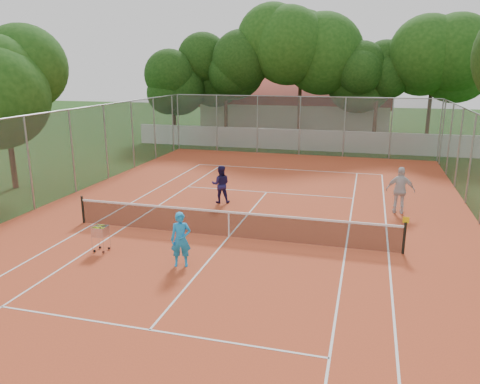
% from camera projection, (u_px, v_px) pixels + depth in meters
% --- Properties ---
extents(ground, '(120.00, 120.00, 0.00)m').
position_uv_depth(ground, '(229.00, 237.00, 16.79)').
color(ground, '#16380F').
rests_on(ground, ground).
extents(court_pad, '(18.00, 34.00, 0.02)m').
position_uv_depth(court_pad, '(229.00, 237.00, 16.79)').
color(court_pad, '#BC4724').
rests_on(court_pad, ground).
extents(court_lines, '(10.98, 23.78, 0.01)m').
position_uv_depth(court_lines, '(229.00, 237.00, 16.79)').
color(court_lines, white).
rests_on(court_lines, court_pad).
extents(tennis_net, '(11.88, 0.10, 0.98)m').
position_uv_depth(tennis_net, '(229.00, 224.00, 16.66)').
color(tennis_net, black).
rests_on(tennis_net, court_pad).
extents(perimeter_fence, '(18.00, 34.00, 4.00)m').
position_uv_depth(perimeter_fence, '(229.00, 183.00, 16.28)').
color(perimeter_fence, slate).
rests_on(perimeter_fence, ground).
extents(boundary_wall, '(26.00, 0.30, 1.50)m').
position_uv_depth(boundary_wall, '(303.00, 140.00, 34.30)').
color(boundary_wall, white).
rests_on(boundary_wall, ground).
extents(clubhouse, '(16.40, 9.00, 4.40)m').
position_uv_depth(clubhouse, '(297.00, 108.00, 43.75)').
color(clubhouse, beige).
rests_on(clubhouse, ground).
extents(tropical_trees, '(29.00, 19.00, 10.00)m').
position_uv_depth(tropical_trees, '(310.00, 79.00, 36.00)').
color(tropical_trees, black).
rests_on(tropical_trees, ground).
extents(player_near, '(0.71, 0.57, 1.70)m').
position_uv_depth(player_near, '(181.00, 240.00, 14.13)').
color(player_near, '#1A94E4').
rests_on(player_near, court_pad).
extents(player_far_left, '(0.97, 0.84, 1.69)m').
position_uv_depth(player_far_left, '(221.00, 184.00, 20.84)').
color(player_far_left, '#1C1849').
rests_on(player_far_left, court_pad).
extents(player_far_right, '(1.16, 0.50, 1.96)m').
position_uv_depth(player_far_right, '(400.00, 190.00, 19.28)').
color(player_far_right, silver).
rests_on(player_far_right, court_pad).
extents(ball_hopper, '(0.59, 0.59, 0.94)m').
position_uv_depth(ball_hopper, '(101.00, 238.00, 15.37)').
color(ball_hopper, silver).
rests_on(ball_hopper, court_pad).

